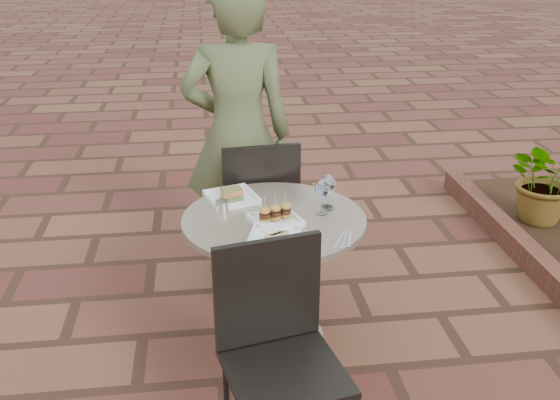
{
  "coord_description": "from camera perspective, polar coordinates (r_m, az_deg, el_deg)",
  "views": [
    {
      "loc": [
        -0.45,
        -2.85,
        2.04
      ],
      "look_at": [
        -0.1,
        -0.12,
        0.82
      ],
      "focal_mm": 40.0,
      "sensor_mm": 36.0,
      "label": 1
    }
  ],
  "objects": [
    {
      "name": "cutlery_set",
      "position": [
        2.84,
        5.93,
        -3.61
      ],
      "size": [
        0.14,
        0.2,
        0.0
      ],
      "primitive_type": null,
      "rotation": [
        0.0,
        0.0,
        -0.33
      ],
      "color": "silver",
      "rests_on": "cafe_table"
    },
    {
      "name": "wine_glass_mid",
      "position": [
        3.11,
        4.36,
        1.29
      ],
      "size": [
        0.07,
        0.07,
        0.16
      ],
      "color": "white",
      "rests_on": "cafe_table"
    },
    {
      "name": "steel_ramekin",
      "position": [
        3.12,
        -5.3,
        -0.51
      ],
      "size": [
        0.08,
        0.08,
        0.05
      ],
      "primitive_type": "cylinder",
      "rotation": [
        0.0,
        0.0,
        0.3
      ],
      "color": "silver",
      "rests_on": "cafe_table"
    },
    {
      "name": "plate_tuna",
      "position": [
        2.82,
        -0.47,
        -3.36
      ],
      "size": [
        0.28,
        0.28,
        0.03
      ],
      "rotation": [
        0.0,
        0.0,
        -0.27
      ],
      "color": "white",
      "rests_on": "cafe_table"
    },
    {
      "name": "cafe_table",
      "position": [
        3.15,
        -0.54,
        -5.62
      ],
      "size": [
        0.9,
        0.9,
        0.73
      ],
      "color": "gray",
      "rests_on": "ground"
    },
    {
      "name": "chair_far",
      "position": [
        3.65,
        -1.97,
        -0.16
      ],
      "size": [
        0.48,
        0.48,
        0.93
      ],
      "rotation": [
        0.0,
        0.0,
        3.25
      ],
      "color": "black",
      "rests_on": "ground"
    },
    {
      "name": "potted_plant_a",
      "position": [
        4.83,
        23.27,
        1.83
      ],
      "size": [
        0.61,
        0.53,
        0.65
      ],
      "primitive_type": "imported",
      "rotation": [
        0.0,
        0.0,
        -0.05
      ],
      "color": "#33662D",
      "rests_on": "mulch_bed"
    },
    {
      "name": "wine_glass_far",
      "position": [
        3.09,
        4.42,
        1.39
      ],
      "size": [
        0.08,
        0.08,
        0.18
      ],
      "color": "white",
      "rests_on": "cafe_table"
    },
    {
      "name": "plate_sliders",
      "position": [
        2.98,
        -0.44,
        -1.51
      ],
      "size": [
        0.28,
        0.28,
        0.14
      ],
      "rotation": [
        0.0,
        0.0,
        0.35
      ],
      "color": "white",
      "rests_on": "cafe_table"
    },
    {
      "name": "wine_glass_right",
      "position": [
        3.04,
        3.87,
        0.9
      ],
      "size": [
        0.07,
        0.07,
        0.17
      ],
      "color": "white",
      "rests_on": "cafe_table"
    },
    {
      "name": "ground",
      "position": [
        3.53,
        1.43,
        -11.37
      ],
      "size": [
        60.0,
        60.0,
        0.0
      ],
      "primitive_type": "plane",
      "color": "brown",
      "rests_on": "ground"
    },
    {
      "name": "chair_near",
      "position": [
        2.51,
        -0.3,
        -12.44
      ],
      "size": [
        0.52,
        0.52,
        0.93
      ],
      "rotation": [
        0.0,
        0.0,
        0.22
      ],
      "color": "black",
      "rests_on": "ground"
    },
    {
      "name": "planter_curb",
      "position": [
        4.24,
        22.83,
        -5.76
      ],
      "size": [
        0.12,
        3.0,
        0.15
      ],
      "primitive_type": "cube",
      "color": "brown",
      "rests_on": "ground"
    },
    {
      "name": "diner",
      "position": [
        3.71,
        -3.9,
        5.97
      ],
      "size": [
        0.66,
        0.44,
        1.8
      ],
      "primitive_type": "imported",
      "rotation": [
        0.0,
        0.0,
        3.13
      ],
      "color": "#4C5730",
      "rests_on": "ground"
    },
    {
      "name": "plate_salmon",
      "position": [
        3.23,
        -4.45,
        0.34
      ],
      "size": [
        0.3,
        0.3,
        0.07
      ],
      "rotation": [
        0.0,
        0.0,
        0.3
      ],
      "color": "white",
      "rests_on": "cafe_table"
    }
  ]
}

